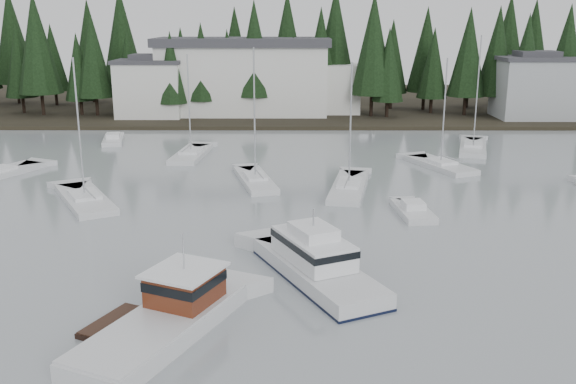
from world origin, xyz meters
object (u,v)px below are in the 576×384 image
object	(u,v)px
cabin_cruiser_center	(316,266)
sailboat_9	(349,189)
sailboat_6	(441,167)
house_west	(150,87)
runabout_3	(113,141)
house_east_a	(534,86)
harbor_inn	(257,77)
sailboat_8	(255,182)
lobster_boat_brown	(166,321)
sailboat_10	(85,202)
sailboat_1	(191,156)
sailboat_5	(473,149)
runabout_1	(413,213)

from	to	relation	value
cabin_cruiser_center	sailboat_9	bearing A→B (deg)	-35.97
cabin_cruiser_center	sailboat_6	world-z (taller)	sailboat_6
house_west	runabout_3	world-z (taller)	house_west
house_east_a	sailboat_6	world-z (taller)	sailboat_6
runabout_3	harbor_inn	bearing A→B (deg)	-49.47
harbor_inn	sailboat_8	size ratio (longest dim) A/B	2.40
lobster_boat_brown	sailboat_10	bearing A→B (deg)	50.26
harbor_inn	sailboat_1	distance (m)	29.76
lobster_boat_brown	harbor_inn	bearing A→B (deg)	23.68
sailboat_9	sailboat_10	size ratio (longest dim) A/B	0.95
runabout_3	house_west	bearing A→B (deg)	-14.72
sailboat_1	sailboat_6	xyz separation A→B (m)	(25.20, -5.07, 0.00)
harbor_inn	sailboat_1	world-z (taller)	harbor_inn
sailboat_5	runabout_3	bearing A→B (deg)	99.85
sailboat_10	sailboat_6	bearing A→B (deg)	-97.56
sailboat_8	sailboat_9	xyz separation A→B (m)	(8.09, -2.39, -0.02)
sailboat_10	harbor_inn	bearing A→B (deg)	-43.24
harbor_inn	sailboat_9	distance (m)	43.70
sailboat_5	runabout_3	size ratio (longest dim) A/B	1.89
house_east_a	sailboat_8	size ratio (longest dim) A/B	0.86
runabout_1	harbor_inn	bearing A→B (deg)	10.47
sailboat_9	sailboat_10	distance (m)	21.63
cabin_cruiser_center	runabout_3	xyz separation A→B (m)	(-22.34, 40.90, -0.56)
harbor_inn	cabin_cruiser_center	world-z (taller)	harbor_inn
sailboat_5	house_west	bearing A→B (deg)	77.78
sailboat_8	runabout_3	distance (m)	26.29
lobster_boat_brown	cabin_cruiser_center	world-z (taller)	lobster_boat_brown
cabin_cruiser_center	sailboat_8	distance (m)	22.03
runabout_1	runabout_3	xyz separation A→B (m)	(-30.04, 28.83, -0.00)
sailboat_9	runabout_3	size ratio (longest dim) A/B	1.64
house_east_a	runabout_1	xyz separation A→B (m)	(-24.98, -44.94, -4.77)
runabout_1	house_east_a	bearing A→B (deg)	-34.44
sailboat_1	runabout_1	bearing A→B (deg)	-131.16
lobster_boat_brown	sailboat_6	size ratio (longest dim) A/B	0.96
house_east_a	lobster_boat_brown	distance (m)	75.12
sailboat_6	sailboat_9	world-z (taller)	sailboat_9
sailboat_5	runabout_1	xyz separation A→B (m)	(-11.20, -24.52, 0.07)
lobster_boat_brown	sailboat_10	xyz separation A→B (m)	(-10.51, 21.76, -0.52)
sailboat_9	runabout_1	size ratio (longest dim) A/B	2.00
sailboat_1	runabout_3	distance (m)	13.26
house_west	runabout_3	distance (m)	17.73
house_east_a	cabin_cruiser_center	bearing A→B (deg)	-119.82
runabout_1	house_west	bearing A→B (deg)	26.91
house_west	sailboat_1	size ratio (longest dim) A/B	0.86
lobster_boat_brown	cabin_cruiser_center	bearing A→B (deg)	-23.59
lobster_boat_brown	cabin_cruiser_center	xyz separation A→B (m)	(7.22, 6.49, 0.12)
harbor_inn	cabin_cruiser_center	size ratio (longest dim) A/B	2.66
harbor_inn	sailboat_9	bearing A→B (deg)	-76.88
runabout_1	runabout_3	distance (m)	41.63
sailboat_8	sailboat_9	bearing A→B (deg)	-120.23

